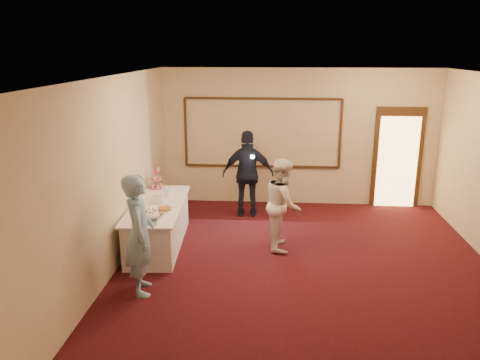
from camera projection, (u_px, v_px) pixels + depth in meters
name	position (u px, v px, depth m)	size (l,w,h in m)	color
floor	(306.00, 274.00, 7.30)	(7.00, 7.00, 0.00)	black
room_walls	(312.00, 146.00, 6.75)	(6.04, 7.04, 3.02)	beige
wall_molding	(262.00, 133.00, 10.25)	(3.45, 0.04, 1.55)	#32210F
doorway	(397.00, 158.00, 10.17)	(1.05, 0.07, 2.20)	#32210F
buffet_table	(158.00, 224.00, 8.27)	(1.02, 2.34, 0.77)	white
pavlova_tray	(151.00, 216.00, 7.35)	(0.34, 0.48, 0.17)	silver
cupcake_stand	(156.00, 180.00, 9.06)	(0.31, 0.31, 0.45)	#CC3C6D
plate_stack_a	(159.00, 198.00, 8.19)	(0.21, 0.21, 0.18)	white
plate_stack_b	(167.00, 192.00, 8.56)	(0.19, 0.19, 0.16)	white
tart	(165.00, 209.00, 7.83)	(0.26, 0.26, 0.05)	white
man	(140.00, 235.00, 6.54)	(0.64, 0.42, 1.76)	#83B6DB
woman	(283.00, 204.00, 8.07)	(0.78, 0.61, 1.60)	white
guest	(248.00, 174.00, 9.61)	(1.05, 0.44, 1.80)	black
camera_flash	(253.00, 157.00, 9.21)	(0.07, 0.04, 0.05)	white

